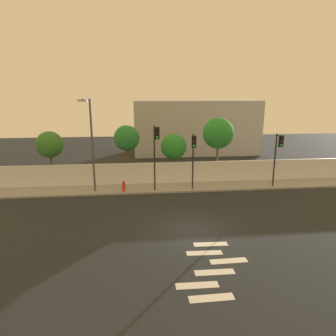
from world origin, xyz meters
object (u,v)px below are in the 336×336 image
object	(u,v)px
roadside_tree_leftmost	(50,145)
roadside_tree_rightmost	(218,133)
traffic_light_left	(156,145)
roadside_tree_midright	(174,147)
street_lamp_curbside	(91,138)
traffic_light_center	(278,149)
roadside_tree_midleft	(127,138)
fire_hydrant	(124,186)
traffic_light_right	(193,150)

from	to	relation	value
roadside_tree_leftmost	roadside_tree_rightmost	bearing A→B (deg)	0.00
traffic_light_left	roadside_tree_midright	distance (m)	4.38
street_lamp_curbside	roadside_tree_leftmost	size ratio (longest dim) A/B	1.58
traffic_light_center	roadside_tree_leftmost	distance (m)	19.05
traffic_light_left	roadside_tree_rightmost	distance (m)	7.06
traffic_light_left	roadside_tree_midleft	world-z (taller)	traffic_light_left
traffic_light_left	roadside_tree_rightmost	world-z (taller)	roadside_tree_rightmost
fire_hydrant	roadside_tree_leftmost	bearing A→B (deg)	151.69
traffic_light_center	street_lamp_curbside	world-z (taller)	street_lamp_curbside
traffic_light_left	fire_hydrant	bearing A→B (deg)	169.25
fire_hydrant	roadside_tree_rightmost	size ratio (longest dim) A/B	0.15
street_lamp_curbside	roadside_tree_leftmost	distance (m)	5.33
traffic_light_center	roadside_tree_midleft	size ratio (longest dim) A/B	0.88
traffic_light_left	roadside_tree_midright	xyz separation A→B (m)	(1.85, 3.88, -0.84)
traffic_light_left	roadside_tree_leftmost	xyz separation A→B (m)	(-8.85, 3.88, -0.46)
traffic_light_left	roadside_tree_midleft	size ratio (longest dim) A/B	1.03
street_lamp_curbside	roadside_tree_midleft	size ratio (longest dim) A/B	1.44
traffic_light_left	roadside_tree_leftmost	size ratio (longest dim) A/B	1.13
roadside_tree_leftmost	roadside_tree_rightmost	distance (m)	14.77
traffic_light_left	street_lamp_curbside	size ratio (longest dim) A/B	0.71
fire_hydrant	street_lamp_curbside	bearing A→B (deg)	179.79
traffic_light_right	roadside_tree_midright	distance (m)	4.01
roadside_tree_midright	fire_hydrant	bearing A→B (deg)	-142.39
traffic_light_center	street_lamp_curbside	bearing A→B (deg)	178.32
traffic_light_center	roadside_tree_rightmost	bearing A→B (deg)	135.72
traffic_light_left	roadside_tree_midright	size ratio (longest dim) A/B	1.23
traffic_light_center	roadside_tree_rightmost	xyz separation A→B (m)	(-3.91, 3.82, 0.84)
street_lamp_curbside	fire_hydrant	distance (m)	4.50
traffic_light_right	roadside_tree_leftmost	world-z (taller)	traffic_light_right
fire_hydrant	roadside_tree_rightmost	bearing A→B (deg)	21.88
traffic_light_center	roadside_tree_leftmost	xyz separation A→B (m)	(-18.66, 3.82, 0.08)
street_lamp_curbside	roadside_tree_rightmost	world-z (taller)	street_lamp_curbside
roadside_tree_rightmost	traffic_light_center	bearing A→B (deg)	-44.28
roadside_tree_leftmost	roadside_tree_midright	xyz separation A→B (m)	(10.71, 0.00, -0.39)
roadside_tree_midleft	roadside_tree_rightmost	bearing A→B (deg)	0.00
roadside_tree_midleft	roadside_tree_midright	xyz separation A→B (m)	(4.14, 0.00, -0.82)
fire_hydrant	roadside_tree_leftmost	world-z (taller)	roadside_tree_leftmost
traffic_light_right	fire_hydrant	bearing A→B (deg)	175.22
roadside_tree_rightmost	traffic_light_left	bearing A→B (deg)	-146.67
traffic_light_right	fire_hydrant	world-z (taller)	traffic_light_right
street_lamp_curbside	roadside_tree_midleft	bearing A→B (deg)	52.74
traffic_light_center	fire_hydrant	xyz separation A→B (m)	(-12.36, 0.42, -2.77)
fire_hydrant	roadside_tree_midleft	distance (m)	4.73
street_lamp_curbside	traffic_light_center	bearing A→B (deg)	-1.68
fire_hydrant	traffic_light_right	bearing A→B (deg)	-4.78
roadside_tree_midleft	roadside_tree_leftmost	bearing A→B (deg)	180.00
traffic_light_right	roadside_tree_leftmost	xyz separation A→B (m)	(-11.78, 3.85, 0.02)
street_lamp_curbside	roadside_tree_leftmost	xyz separation A→B (m)	(-3.99, 3.38, -1.01)
roadside_tree_leftmost	roadside_tree_midleft	bearing A→B (deg)	0.00
roadside_tree_rightmost	traffic_light_right	bearing A→B (deg)	-127.65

